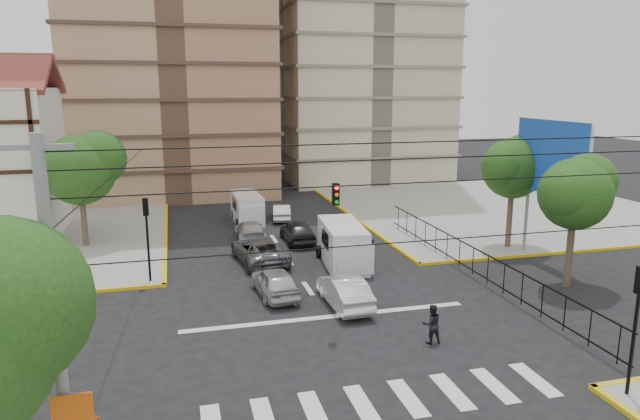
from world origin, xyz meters
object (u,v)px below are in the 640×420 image
object	(u,v)px
pedestrian_crosswalk	(432,324)
traffic_light_se	(637,309)
van_left_lane	(248,209)
traffic_light_nw	(147,226)
car_white_front_right	(344,291)
van_right_lane	(344,246)
car_silver_front_left	(275,282)

from	to	relation	value
pedestrian_crosswalk	traffic_light_se	bearing A→B (deg)	130.88
van_left_lane	pedestrian_crosswalk	distance (m)	22.91
traffic_light_nw	van_left_lane	distance (m)	14.17
traffic_light_se	pedestrian_crosswalk	world-z (taller)	traffic_light_se
traffic_light_se	traffic_light_nw	size ratio (longest dim) A/B	1.00
van_left_lane	car_white_front_right	size ratio (longest dim) A/B	1.10
traffic_light_nw	car_white_front_right	world-z (taller)	traffic_light_nw
car_white_front_right	pedestrian_crosswalk	distance (m)	5.16
van_right_lane	car_silver_front_left	distance (m)	6.01
van_right_lane	van_left_lane	world-z (taller)	van_right_lane
traffic_light_se	car_white_front_right	world-z (taller)	traffic_light_se
traffic_light_se	traffic_light_nw	xyz separation A→B (m)	(-15.60, 15.60, 0.00)
traffic_light_se	van_right_lane	distance (m)	16.83
van_left_lane	pedestrian_crosswalk	size ratio (longest dim) A/B	3.00
car_white_front_right	pedestrian_crosswalk	size ratio (longest dim) A/B	2.72
traffic_light_se	pedestrian_crosswalk	distance (m)	7.40
traffic_light_nw	van_left_lane	size ratio (longest dim) A/B	0.91
van_right_lane	car_white_front_right	size ratio (longest dim) A/B	1.24
car_silver_front_left	pedestrian_crosswalk	xyz separation A→B (m)	(5.14, -6.80, 0.10)
traffic_light_nw	car_silver_front_left	size ratio (longest dim) A/B	1.05
traffic_light_nw	van_left_lane	bearing A→B (deg)	61.40
car_silver_front_left	pedestrian_crosswalk	bearing A→B (deg)	121.73
van_right_lane	traffic_light_nw	bearing A→B (deg)	-172.64
van_left_lane	car_white_front_right	world-z (taller)	van_left_lane
traffic_light_nw	pedestrian_crosswalk	xyz separation A→B (m)	(11.14, -10.17, -2.30)
van_right_lane	car_white_front_right	xyz separation A→B (m)	(-1.77, -5.89, -0.44)
pedestrian_crosswalk	traffic_light_nw	bearing A→B (deg)	-40.92
car_white_front_right	traffic_light_nw	bearing A→B (deg)	-33.52
car_silver_front_left	pedestrian_crosswalk	distance (m)	8.53
traffic_light_nw	van_left_lane	world-z (taller)	traffic_light_nw
van_right_lane	pedestrian_crosswalk	size ratio (longest dim) A/B	3.38
traffic_light_se	car_white_front_right	bearing A→B (deg)	123.57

